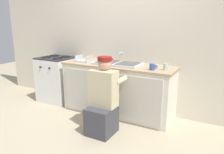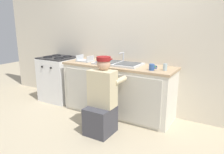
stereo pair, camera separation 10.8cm
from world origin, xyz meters
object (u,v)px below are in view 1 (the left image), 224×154
(plumber_person, at_px, (103,102))
(dish_rack_tray, at_px, (84,60))
(water_glass, at_px, (165,67))
(cell_phone, at_px, (154,67))
(stove_range, at_px, (57,79))
(coffee_mug, at_px, (152,67))
(sink_double_basin, at_px, (118,63))

(plumber_person, xyz_separation_m, dish_rack_tray, (-0.80, 0.68, 0.44))
(dish_rack_tray, relative_size, water_glass, 2.80)
(cell_phone, bearing_deg, stove_range, -177.60)
(water_glass, bearing_deg, dish_rack_tray, 179.46)
(coffee_mug, distance_m, dish_rack_tray, 1.32)
(water_glass, bearing_deg, coffee_mug, -152.68)
(sink_double_basin, bearing_deg, plumber_person, -79.19)
(sink_double_basin, height_order, plumber_person, plumber_person)
(coffee_mug, height_order, dish_rack_tray, dish_rack_tray)
(stove_range, distance_m, dish_rack_tray, 0.85)
(stove_range, bearing_deg, cell_phone, 2.40)
(stove_range, bearing_deg, water_glass, -1.47)
(coffee_mug, relative_size, dish_rack_tray, 0.45)
(cell_phone, bearing_deg, water_glass, -31.82)
(plumber_person, relative_size, dish_rack_tray, 3.94)
(coffee_mug, bearing_deg, water_glass, 27.32)
(stove_range, height_order, cell_phone, stove_range)
(plumber_person, relative_size, coffee_mug, 8.76)
(sink_double_basin, relative_size, plumber_person, 0.72)
(coffee_mug, distance_m, water_glass, 0.19)
(stove_range, distance_m, plumber_person, 1.68)
(dish_rack_tray, xyz_separation_m, cell_phone, (1.26, 0.12, -0.02))
(coffee_mug, relative_size, water_glass, 1.26)
(stove_range, relative_size, plumber_person, 0.82)
(plumber_person, xyz_separation_m, coffee_mug, (0.51, 0.58, 0.46))
(sink_double_basin, height_order, water_glass, sink_double_basin)
(dish_rack_tray, bearing_deg, cell_phone, 5.67)
(cell_phone, relative_size, water_glass, 1.40)
(sink_double_basin, distance_m, dish_rack_tray, 0.66)
(dish_rack_tray, bearing_deg, plumber_person, -40.41)
(plumber_person, height_order, cell_phone, plumber_person)
(sink_double_basin, distance_m, coffee_mug, 0.67)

